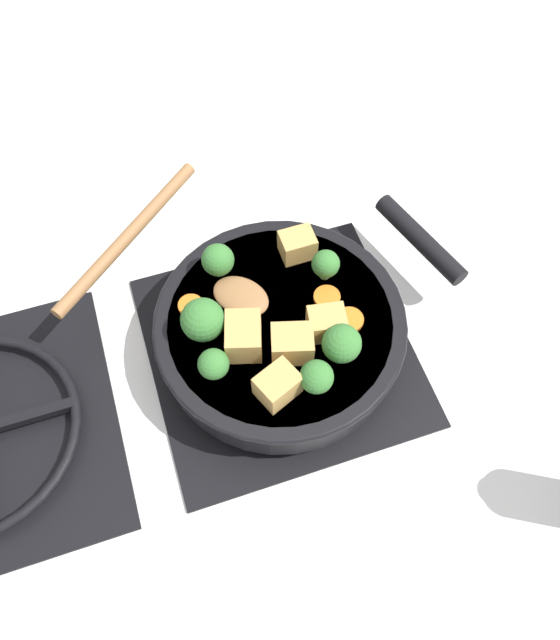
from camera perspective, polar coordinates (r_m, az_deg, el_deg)
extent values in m
plane|color=silver|center=(0.76, 0.00, -2.83)|extent=(2.40, 2.40, 0.00)
cube|color=black|center=(0.76, 0.00, -2.69)|extent=(0.31, 0.31, 0.01)
torus|color=black|center=(0.75, 0.00, -2.13)|extent=(0.24, 0.24, 0.01)
cube|color=black|center=(0.75, 0.00, -2.13)|extent=(0.01, 0.23, 0.01)
cube|color=black|center=(0.75, 0.00, -2.13)|extent=(0.23, 0.01, 0.01)
cylinder|color=black|center=(0.72, 0.00, -0.99)|extent=(0.28, 0.28, 0.05)
cylinder|color=brown|center=(0.72, 0.00, -0.83)|extent=(0.25, 0.25, 0.04)
torus|color=black|center=(0.70, 0.00, -0.16)|extent=(0.29, 0.29, 0.01)
cylinder|color=black|center=(0.79, 12.70, 7.24)|extent=(0.15, 0.07, 0.02)
ellipsoid|color=olive|center=(0.71, -3.60, 2.18)|extent=(0.08, 0.08, 0.01)
cylinder|color=olive|center=(0.77, -13.74, 7.46)|extent=(0.18, 0.20, 0.02)
cube|color=tan|center=(0.67, -3.35, -1.48)|extent=(0.06, 0.05, 0.04)
cube|color=tan|center=(0.68, 4.28, -0.30)|extent=(0.04, 0.05, 0.03)
cube|color=tan|center=(0.64, -0.21, -5.99)|extent=(0.05, 0.05, 0.03)
cube|color=tan|center=(0.66, 1.20, -2.18)|extent=(0.05, 0.05, 0.04)
cube|color=tan|center=(0.73, 1.60, 6.88)|extent=(0.03, 0.04, 0.03)
cylinder|color=#709956|center=(0.67, 5.50, -3.01)|extent=(0.01, 0.01, 0.01)
sphere|color=#387533|center=(0.65, 5.66, -2.15)|extent=(0.04, 0.04, 0.04)
cylinder|color=#709956|center=(0.73, 4.11, 4.33)|extent=(0.01, 0.01, 0.01)
sphere|color=#387533|center=(0.71, 4.20, 5.15)|extent=(0.03, 0.03, 0.03)
cylinder|color=#709956|center=(0.66, -5.96, -4.73)|extent=(0.01, 0.01, 0.01)
sphere|color=#387533|center=(0.65, -6.10, -4.03)|extent=(0.03, 0.03, 0.03)
cylinder|color=#709956|center=(0.69, -6.87, -0.97)|extent=(0.01, 0.01, 0.01)
sphere|color=#387533|center=(0.67, -7.09, 0.01)|extent=(0.05, 0.05, 0.05)
cylinder|color=#709956|center=(0.73, -5.57, 4.58)|extent=(0.01, 0.01, 0.01)
sphere|color=#387533|center=(0.71, -5.70, 5.49)|extent=(0.04, 0.04, 0.04)
cylinder|color=#709956|center=(0.66, 3.27, -5.92)|extent=(0.01, 0.01, 0.01)
sphere|color=#387533|center=(0.64, 3.36, -5.21)|extent=(0.04, 0.04, 0.04)
cylinder|color=orange|center=(0.71, -8.16, 1.32)|extent=(0.03, 0.03, 0.01)
cylinder|color=orange|center=(0.70, 6.37, 0.02)|extent=(0.03, 0.03, 0.01)
cylinder|color=orange|center=(0.71, 4.31, 2.09)|extent=(0.03, 0.03, 0.01)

